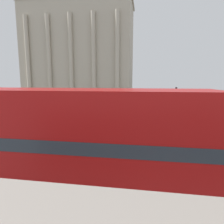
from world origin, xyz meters
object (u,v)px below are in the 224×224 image
Objects in this scene: double_decker_bus at (64,138)px; pedestrian_red at (213,110)px; traffic_light_near at (176,112)px; car_white at (109,105)px; pedestrian_olive at (149,107)px; traffic_light_far at (199,100)px; plaza_building_left at (80,53)px; pedestrian_grey at (83,123)px.

double_decker_bus reaches higher than pedestrian_red.
traffic_light_near is at bearing 51.66° from pedestrian_red.
pedestrian_olive is at bearing 36.86° from car_white.
pedestrian_red is (1.88, 1.02, -1.22)m from traffic_light_far.
pedestrian_grey is (10.51, -31.63, -9.91)m from plaza_building_left.
traffic_light_far is at bearing -155.34° from pedestrian_olive.
plaza_building_left is 6.00× the size of car_white.
plaza_building_left is 7.34× the size of traffic_light_far.
traffic_light_far reaches higher than pedestrian_grey.
car_white is at bearing 152.20° from traffic_light_far.
plaza_building_left reaches higher than double_decker_bus.
traffic_light_far is 1.92× the size of pedestrian_red.
plaza_building_left is at bearing -56.23° from pedestrian_red.
traffic_light_near is 1.20× the size of traffic_light_far.
traffic_light_far is at bearing 70.52° from traffic_light_near.
car_white is at bearing -33.99° from pedestrian_red.
pedestrian_red is 1.08× the size of pedestrian_olive.
pedestrian_grey is (-13.02, -9.70, -0.00)m from pedestrian_red.
pedestrian_grey is (0.51, -14.82, 0.34)m from car_white.
car_white is (-2.43, 23.30, -1.62)m from double_decker_bus.
traffic_light_near is 7.86m from pedestrian_grey.
traffic_light_near is at bearing -63.87° from plaza_building_left.
pedestrian_grey is at bearing 23.43° from pedestrian_red.
pedestrian_grey reaches higher than car_white.
traffic_light_far is 0.82× the size of car_white.
traffic_light_far is (4.35, 12.31, -0.41)m from traffic_light_near.
plaza_building_left is 6.14× the size of traffic_light_near.
plaza_building_left is 15.24× the size of pedestrian_olive.
traffic_light_far is 14.17m from pedestrian_grey.
double_decker_bus is 6.14× the size of pedestrian_red.
plaza_building_left reaches higher than traffic_light_near.
car_white is (-7.29, 18.45, -1.97)m from traffic_light_near.
double_decker_bus is 19.47m from traffic_light_far.
double_decker_bus is at bearing 131.69° from pedestrian_olive.
pedestrian_olive is (5.57, 11.56, -0.09)m from pedestrian_grey.
plaza_building_left is 14.07× the size of pedestrian_red.
plaza_building_left is 40.13m from traffic_light_near.
pedestrian_olive is at bearing -27.28° from pedestrian_red.
pedestrian_red is at bearing -85.03° from pedestrian_grey.
double_decker_bus reaches higher than car_white.
traffic_light_near is at bearing -109.48° from traffic_light_far.
car_white is 14.47m from pedestrian_red.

